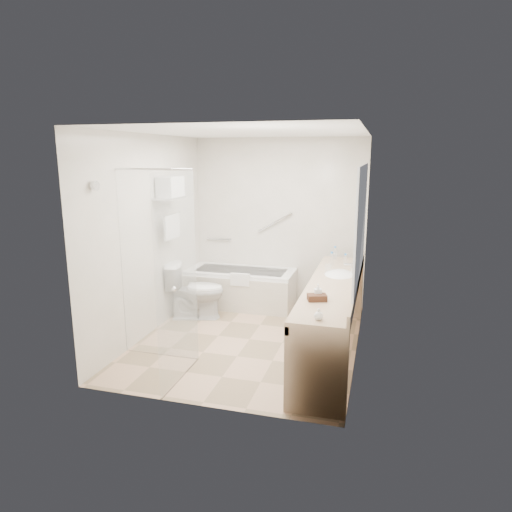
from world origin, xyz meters
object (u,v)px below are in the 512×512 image
(bathtub, at_px, (241,288))
(vanity_counter, at_px, (333,301))
(water_bottle_left, at_px, (332,259))
(toilet, at_px, (196,291))
(amenity_basket, at_px, (317,297))

(bathtub, bearing_deg, vanity_counter, -42.35)
(water_bottle_left, bearing_deg, vanity_counter, -82.15)
(bathtub, distance_m, toilet, 0.82)
(bathtub, xyz_separation_m, amenity_basket, (1.43, -2.07, 0.61))
(vanity_counter, relative_size, amenity_basket, 14.61)
(amenity_basket, bearing_deg, vanity_counter, 82.35)
(vanity_counter, bearing_deg, water_bottle_left, 97.85)
(toilet, bearing_deg, bathtub, -47.91)
(vanity_counter, distance_m, toilet, 2.11)
(bathtub, distance_m, amenity_basket, 2.59)
(toilet, height_order, amenity_basket, amenity_basket)
(vanity_counter, xyz_separation_m, water_bottle_left, (-0.12, 0.84, 0.29))
(bathtub, height_order, amenity_basket, amenity_basket)
(toilet, bearing_deg, water_bottle_left, -100.36)
(bathtub, relative_size, amenity_basket, 8.66)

